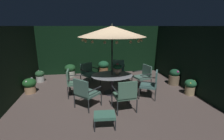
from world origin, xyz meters
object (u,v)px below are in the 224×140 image
centerpiece_planter (117,68)px  patio_chair_north (89,72)px  patio_chair_southeast (125,94)px  ottoman_footrest (105,116)px  patio_chair_east (85,92)px  potted_plant_left_far (190,86)px  potted_plant_back_center (104,67)px  potted_plant_right_far (70,70)px  potted_plant_right_near (174,77)px  potted_plant_back_left (30,85)px  potted_plant_back_right (40,76)px  patio_chair_southwest (144,75)px  patio_chair_west (118,69)px  patio_dining_table (112,79)px  patio_umbrella (112,31)px  patio_chair_northeast (73,81)px  patio_chair_south (151,83)px

centerpiece_planter → patio_chair_north: centerpiece_planter is taller
patio_chair_southeast → ottoman_footrest: bearing=-135.1°
patio_chair_east → potted_plant_left_far: patio_chair_east is taller
potted_plant_back_center → potted_plant_right_far: bearing=-174.2°
potted_plant_left_far → centerpiece_planter: bearing=166.2°
potted_plant_right_near → patio_chair_southeast: bearing=-144.0°
potted_plant_left_far → patio_chair_southeast: bearing=-162.9°
patio_chair_east → potted_plant_back_left: (-2.10, 1.58, -0.23)m
potted_plant_back_center → potted_plant_back_right: 3.15m
patio_chair_southeast → patio_chair_southwest: 2.21m
centerpiece_planter → potted_plant_left_far: size_ratio=0.73×
patio_chair_north → patio_chair_west: size_ratio=0.95×
patio_dining_table → patio_chair_southeast: (0.16, -1.44, -0.02)m
patio_chair_east → potted_plant_right_near: 4.18m
patio_chair_southeast → potted_plant_right_far: bearing=115.8°
patio_chair_east → patio_chair_southwest: patio_chair_east is taller
patio_chair_west → potted_plant_right_far: (-2.26, 1.15, -0.24)m
patio_umbrella → patio_chair_east: patio_umbrella is taller
patio_chair_southwest → ottoman_footrest: bearing=-127.3°
patio_chair_northeast → potted_plant_right_far: bearing=97.0°
patio_chair_southeast → potted_plant_back_left: size_ratio=1.72×
patio_chair_west → ottoman_footrest: bearing=-106.7°
patio_chair_southeast → potted_plant_back_center: size_ratio=1.40×
patio_chair_east → ottoman_footrest: bearing=-67.2°
patio_dining_table → patio_chair_east: (-1.01, -1.04, -0.03)m
patio_chair_southwest → potted_plant_left_far: patio_chair_southwest is taller
ottoman_footrest → patio_chair_northeast: bearing=112.7°
patio_chair_west → patio_dining_table: bearing=-110.5°
patio_dining_table → potted_plant_back_center: patio_dining_table is taller
patio_chair_northeast → potted_plant_right_far: patio_chair_northeast is taller
patio_chair_south → potted_plant_right_near: (1.55, 1.15, -0.21)m
potted_plant_back_right → patio_chair_north: bearing=-17.1°
patio_chair_east → potted_plant_right_near: bearing=22.0°
patio_chair_south → potted_plant_back_right: patio_chair_south is taller
patio_chair_east → potted_plant_back_left: 2.64m
patio_dining_table → patio_chair_northeast: bearing=-179.6°
ottoman_footrest → potted_plant_back_right: 4.74m
patio_chair_north → patio_chair_southeast: patio_chair_southeast is taller
patio_dining_table → potted_plant_right_far: 3.06m
patio_chair_west → potted_plant_left_far: size_ratio=1.67×
patio_chair_northeast → patio_chair_southeast: (1.60, -1.43, -0.02)m
patio_chair_north → potted_plant_right_near: size_ratio=1.33×
patio_umbrella → patio_chair_northeast: size_ratio=2.65×
potted_plant_left_far → patio_chair_west: bearing=140.2°
ottoman_footrest → potted_plant_left_far: (3.41, 1.54, 0.01)m
patio_chair_southwest → potted_plant_back_right: (-4.45, 1.48, -0.26)m
patio_dining_table → patio_chair_west: bearing=69.5°
patio_dining_table → patio_umbrella: patio_umbrella is taller
potted_plant_right_near → potted_plant_back_left: size_ratio=1.20×
potted_plant_back_center → potted_plant_left_far: 4.37m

